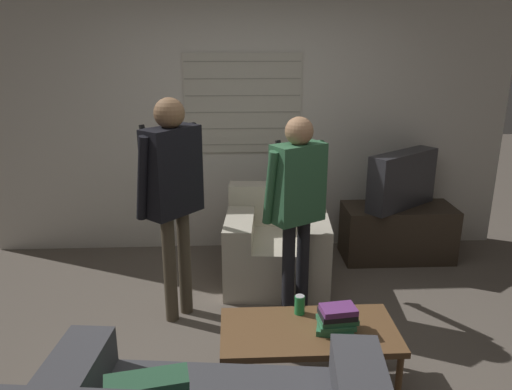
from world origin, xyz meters
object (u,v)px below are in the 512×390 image
Objects in this scene: book_stack at (337,319)px; soda_can at (300,305)px; coffee_table at (309,335)px; person_left_standing at (172,183)px; spare_remote at (338,324)px; person_right_standing at (297,194)px; armchair_beige at (277,245)px; tv at (402,180)px.

book_stack reaches higher than soda_can.
person_left_standing reaches higher than coffee_table.
person_right_standing is at bearing 119.93° from spare_remote.
armchair_beige is 1.56m from book_stack.
tv is 6.19× the size of soda_can.
tv reaches higher than armchair_beige.
armchair_beige is 7.08× the size of spare_remote.
book_stack is 0.29m from soda_can.
coffee_table is 1.10m from person_right_standing.
soda_can is (-0.03, 0.18, 0.10)m from coffee_table.
spare_remote is (0.16, -0.89, -0.56)m from person_right_standing.
coffee_table is 4.17× the size of book_stack.
person_right_standing is at bearing -48.69° from person_left_standing.
coffee_table is at bearing -153.75° from spare_remote.
book_stack is (1.06, -0.95, -0.59)m from person_left_standing.
tv is at bearing -23.02° from person_left_standing.
book_stack is (0.14, -0.94, -0.49)m from person_right_standing.
armchair_beige reaches higher than soda_can.
person_right_standing reaches higher than armchair_beige.
spare_remote is at bearing 64.77° from book_stack.
coffee_table is at bearing 169.74° from book_stack.
person_right_standing is (0.09, -0.59, 0.67)m from armchair_beige.
person_right_standing is at bearing 88.35° from coffee_table.
coffee_table is 7.92× the size of spare_remote.
tv is at bearing 58.31° from coffee_table.
person_left_standing is at bearing 138.15° from book_stack.
soda_can is (-0.20, 0.21, -0.02)m from book_stack.
soda_can is at bearing 96.14° from armchair_beige.
tv is at bearing 62.33° from book_stack.
book_stack is at bearing -95.36° from spare_remote.
soda_can is (0.03, -1.32, 0.16)m from armchair_beige.
person_right_standing reaches higher than spare_remote.
soda_can is at bearing 18.98° from tv.
spare_remote is at bearing -110.31° from person_right_standing.
armchair_beige is 1.33m from soda_can.
person_left_standing is at bearing 139.35° from soda_can.
person_left_standing is 1.55m from spare_remote.
person_left_standing is 0.93m from person_right_standing.
person_left_standing is 1.29m from soda_can.
coffee_table is 0.20m from book_stack.
person_right_standing reaches higher than tv.
armchair_beige is 7.63× the size of soda_can.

